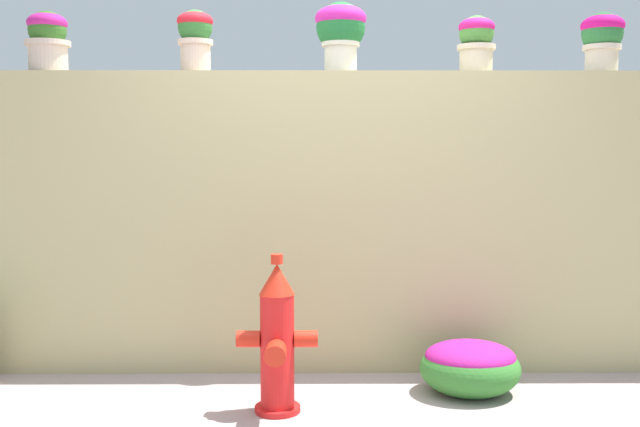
% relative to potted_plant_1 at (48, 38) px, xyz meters
% --- Properties ---
extents(ground_plane, '(24.00, 24.00, 0.00)m').
position_rel_potted_plant_1_xyz_m(ground_plane, '(1.74, -0.88, -2.03)').
color(ground_plane, '#A28F8F').
extents(stone_wall, '(5.75, 0.34, 1.83)m').
position_rel_potted_plant_1_xyz_m(stone_wall, '(1.74, 0.03, -1.12)').
color(stone_wall, tan).
rests_on(stone_wall, ground).
extents(potted_plant_1, '(0.27, 0.27, 0.37)m').
position_rel_potted_plant_1_xyz_m(potted_plant_1, '(0.00, 0.00, 0.00)').
color(potted_plant_1, beige).
rests_on(potted_plant_1, stone_wall).
extents(potted_plant_2, '(0.22, 0.22, 0.38)m').
position_rel_potted_plant_1_xyz_m(potted_plant_2, '(0.89, 0.01, 0.02)').
color(potted_plant_2, beige).
rests_on(potted_plant_2, stone_wall).
extents(potted_plant_3, '(0.31, 0.31, 0.42)m').
position_rel_potted_plant_1_xyz_m(potted_plant_3, '(1.77, 0.02, 0.06)').
color(potted_plant_3, beige).
rests_on(potted_plant_3, stone_wall).
extents(potted_plant_4, '(0.23, 0.23, 0.35)m').
position_rel_potted_plant_1_xyz_m(potted_plant_4, '(2.60, 0.04, -0.01)').
color(potted_plant_4, beige).
rests_on(potted_plant_4, stone_wall).
extents(potted_plant_5, '(0.26, 0.26, 0.37)m').
position_rel_potted_plant_1_xyz_m(potted_plant_5, '(3.38, 0.06, 0.02)').
color(potted_plant_5, beige).
rests_on(potted_plant_5, stone_wall).
extents(fire_hydrant, '(0.42, 0.34, 0.83)m').
position_rel_potted_plant_1_xyz_m(fire_hydrant, '(1.42, -0.80, -1.66)').
color(fire_hydrant, red).
rests_on(fire_hydrant, ground).
extents(flower_bush_left, '(0.56, 0.51, 0.31)m').
position_rel_potted_plant_1_xyz_m(flower_bush_left, '(2.48, -0.51, -1.87)').
color(flower_bush_left, '#357B2E').
rests_on(flower_bush_left, ground).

